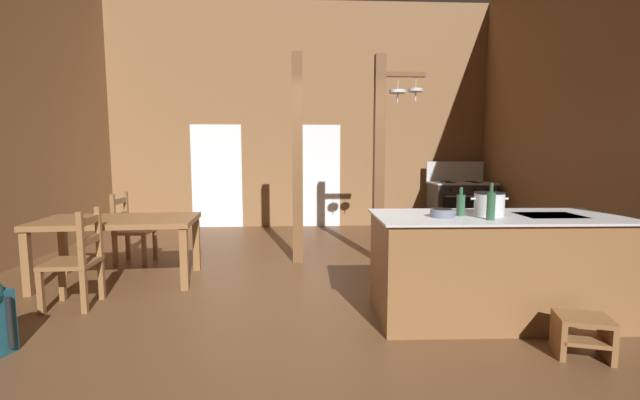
{
  "coord_description": "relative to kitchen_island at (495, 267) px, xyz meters",
  "views": [
    {
      "loc": [
        -0.04,
        -4.13,
        1.47
      ],
      "look_at": [
        0.19,
        0.45,
        0.96
      ],
      "focal_mm": 23.44,
      "sensor_mm": 36.0,
      "label": 1
    }
  ],
  "objects": [
    {
      "name": "support_post_center",
      "position": [
        -1.77,
        2.06,
        0.93
      ],
      "size": [
        0.14,
        0.14,
        2.79
      ],
      "color": "brown",
      "rests_on": "ground_plane"
    },
    {
      "name": "wall_back",
      "position": [
        -1.71,
        4.96,
        1.76
      ],
      "size": [
        8.29,
        0.14,
        4.44
      ],
      "primitive_type": "cube",
      "color": "brown",
      "rests_on": "ground_plane"
    },
    {
      "name": "dining_table",
      "position": [
        -3.81,
        1.24,
        0.19
      ],
      "size": [
        1.76,
        1.02,
        0.74
      ],
      "color": "brown",
      "rests_on": "ground_plane"
    },
    {
      "name": "glazed_door_back_left",
      "position": [
        -3.39,
        4.88,
        0.56
      ],
      "size": [
        1.0,
        0.01,
        2.05
      ],
      "primitive_type": "cube",
      "color": "white",
      "rests_on": "ground_plane"
    },
    {
      "name": "ladderback_chair_by_post",
      "position": [
        -3.88,
        0.46,
        -0.01
      ],
      "size": [
        0.46,
        0.46,
        0.95
      ],
      "color": "brown",
      "rests_on": "ground_plane"
    },
    {
      "name": "bottle_tall_on_counter",
      "position": [
        -0.18,
        -0.26,
        0.59
      ],
      "size": [
        0.07,
        0.07,
        0.31
      ],
      "color": "#2D5638",
      "rests_on": "kitchen_island"
    },
    {
      "name": "ladderback_chair_near_window",
      "position": [
        -4.03,
        2.13,
        -0.01
      ],
      "size": [
        0.46,
        0.46,
        0.95
      ],
      "color": "brown",
      "rests_on": "ground_plane"
    },
    {
      "name": "glazed_panel_back_right",
      "position": [
        -1.33,
        4.88,
        0.56
      ],
      "size": [
        0.84,
        0.01,
        2.05
      ],
      "primitive_type": "cube",
      "color": "white",
      "rests_on": "ground_plane"
    },
    {
      "name": "kitchen_island",
      "position": [
        0.0,
        0.0,
        0.0
      ],
      "size": [
        2.18,
        1.0,
        0.93
      ],
      "color": "brown",
      "rests_on": "ground_plane"
    },
    {
      "name": "ground_plane",
      "position": [
        -1.71,
        0.56,
        -0.52
      ],
      "size": [
        8.29,
        9.45,
        0.1
      ],
      "primitive_type": "cube",
      "color": "brown"
    },
    {
      "name": "step_stool",
      "position": [
        0.31,
        -0.76,
        -0.29
      ],
      "size": [
        0.43,
        0.37,
        0.3
      ],
      "color": "brown",
      "rests_on": "ground_plane"
    },
    {
      "name": "bottle_short_on_counter",
      "position": [
        -0.34,
        -0.01,
        0.57
      ],
      "size": [
        0.07,
        0.07,
        0.25
      ],
      "color": "#2D5638",
      "rests_on": "kitchen_island"
    },
    {
      "name": "stove_range",
      "position": [
        1.36,
        4.29,
        0.02
      ],
      "size": [
        1.16,
        0.85,
        1.32
      ],
      "color": "#323232",
      "rests_on": "ground_plane"
    },
    {
      "name": "stockpot_on_counter",
      "position": [
        -0.07,
        0.0,
        0.57
      ],
      "size": [
        0.33,
        0.26,
        0.2
      ],
      "color": "silver",
      "rests_on": "kitchen_island"
    },
    {
      "name": "support_post_with_pot_rack",
      "position": [
        -0.62,
        2.12,
        1.04
      ],
      "size": [
        0.69,
        0.22,
        2.79
      ],
      "color": "brown",
      "rests_on": "ground_plane"
    },
    {
      "name": "mixing_bowl_on_counter",
      "position": [
        -0.53,
        -0.09,
        0.5
      ],
      "size": [
        0.2,
        0.2,
        0.07
      ],
      "color": "slate",
      "rests_on": "kitchen_island"
    }
  ]
}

